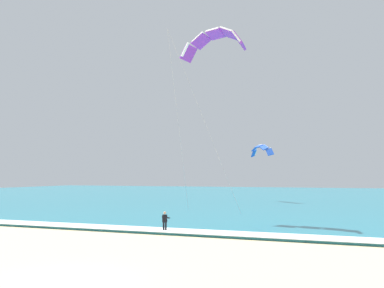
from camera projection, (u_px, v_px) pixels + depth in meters
name	position (u px, v px, depth m)	size (l,w,h in m)	color
ground_plane	(62.00, 283.00, 16.34)	(200.00, 200.00, 0.00)	beige
sea	(278.00, 196.00, 85.51)	(200.00, 120.00, 0.20)	teal
surf_foam	(184.00, 231.00, 30.08)	(200.00, 2.47, 0.04)	white
surfboard	(165.00, 233.00, 30.41)	(0.57, 1.44, 0.09)	#E04C38
kitesurfer	(165.00, 221.00, 30.50)	(0.55, 0.55, 1.69)	black
kite_primary	(214.00, 41.00, 37.19)	(7.01, 7.66, 17.32)	purple
kite_distant	(260.00, 149.00, 65.03)	(4.42, 4.52, 2.08)	blue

